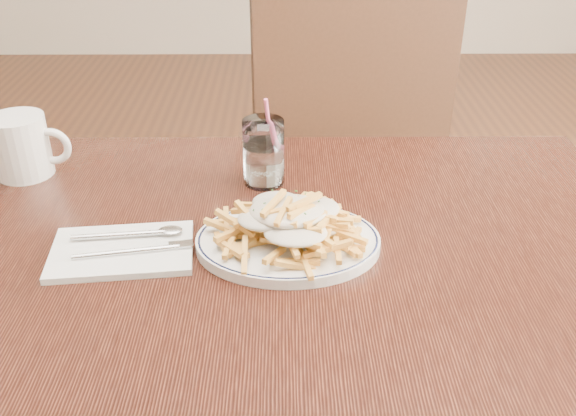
{
  "coord_description": "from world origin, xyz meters",
  "views": [
    {
      "loc": [
        0.0,
        -0.84,
        1.3
      ],
      "look_at": [
        0.01,
        -0.02,
        0.82
      ],
      "focal_mm": 40.0,
      "sensor_mm": 36.0,
      "label": 1
    }
  ],
  "objects_px": {
    "water_glass": "(264,156)",
    "fries_plate": "(288,242)",
    "chair_far": "(340,151)",
    "table": "(282,281)",
    "coffee_mug": "(22,146)",
    "loaded_fries": "(288,217)"
  },
  "relations": [
    {
      "from": "water_glass",
      "to": "fries_plate",
      "type": "bearing_deg",
      "value": -79.01
    },
    {
      "from": "chair_far",
      "to": "fries_plate",
      "type": "relative_size",
      "value": 3.54
    },
    {
      "from": "fries_plate",
      "to": "water_glass",
      "type": "distance_m",
      "value": 0.22
    },
    {
      "from": "table",
      "to": "chair_far",
      "type": "relative_size",
      "value": 1.17
    },
    {
      "from": "table",
      "to": "water_glass",
      "type": "xyz_separation_m",
      "value": [
        -0.03,
        0.2,
        0.13
      ]
    },
    {
      "from": "table",
      "to": "coffee_mug",
      "type": "xyz_separation_m",
      "value": [
        -0.48,
        0.23,
        0.14
      ]
    },
    {
      "from": "chair_far",
      "to": "coffee_mug",
      "type": "height_order",
      "value": "chair_far"
    },
    {
      "from": "chair_far",
      "to": "coffee_mug",
      "type": "relative_size",
      "value": 7.07
    },
    {
      "from": "loaded_fries",
      "to": "coffee_mug",
      "type": "height_order",
      "value": "coffee_mug"
    },
    {
      "from": "fries_plate",
      "to": "coffee_mug",
      "type": "height_order",
      "value": "coffee_mug"
    },
    {
      "from": "loaded_fries",
      "to": "fries_plate",
      "type": "bearing_deg",
      "value": 180.0
    },
    {
      "from": "water_glass",
      "to": "coffee_mug",
      "type": "bearing_deg",
      "value": 175.48
    },
    {
      "from": "loaded_fries",
      "to": "water_glass",
      "type": "height_order",
      "value": "water_glass"
    },
    {
      "from": "table",
      "to": "fries_plate",
      "type": "relative_size",
      "value": 4.13
    },
    {
      "from": "loaded_fries",
      "to": "water_glass",
      "type": "xyz_separation_m",
      "value": [
        -0.04,
        0.22,
        -0.0
      ]
    },
    {
      "from": "fries_plate",
      "to": "chair_far",
      "type": "bearing_deg",
      "value": 78.73
    },
    {
      "from": "water_glass",
      "to": "coffee_mug",
      "type": "height_order",
      "value": "water_glass"
    },
    {
      "from": "table",
      "to": "fries_plate",
      "type": "height_order",
      "value": "fries_plate"
    },
    {
      "from": "fries_plate",
      "to": "coffee_mug",
      "type": "xyz_separation_m",
      "value": [
        -0.49,
        0.25,
        0.05
      ]
    },
    {
      "from": "water_glass",
      "to": "coffee_mug",
      "type": "distance_m",
      "value": 0.45
    },
    {
      "from": "table",
      "to": "chair_far",
      "type": "xyz_separation_m",
      "value": [
        0.15,
        0.69,
        -0.09
      ]
    },
    {
      "from": "table",
      "to": "water_glass",
      "type": "relative_size",
      "value": 7.35
    }
  ]
}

